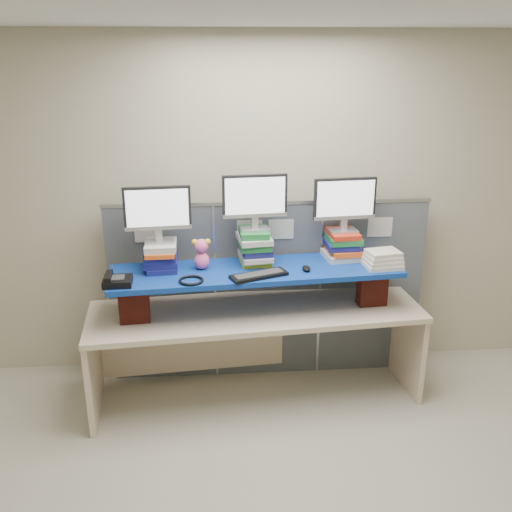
{
  "coord_description": "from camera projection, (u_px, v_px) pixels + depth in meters",
  "views": [
    {
      "loc": [
        -0.43,
        -2.54,
        2.64
      ],
      "look_at": [
        -0.13,
        1.4,
        1.21
      ],
      "focal_mm": 40.0,
      "sensor_mm": 36.0,
      "label": 1
    }
  ],
  "objects": [
    {
      "name": "room",
      "position": [
        303.0,
        315.0,
        2.83
      ],
      "size": [
        5.0,
        4.0,
        2.8
      ],
      "color": "#BCB49A",
      "rests_on": "ground"
    },
    {
      "name": "cubicle_partition",
      "position": [
        268.0,
        290.0,
        4.72
      ],
      "size": [
        2.6,
        0.06,
        1.53
      ],
      "color": "#484D55",
      "rests_on": "ground"
    },
    {
      "name": "desk",
      "position": [
        256.0,
        328.0,
        4.41
      ],
      "size": [
        2.59,
        0.96,
        0.77
      ],
      "rotation": [
        0.0,
        0.0,
        0.09
      ],
      "color": "beige",
      "rests_on": "ground"
    },
    {
      "name": "brick_pier_left",
      "position": [
        134.0,
        303.0,
        4.12
      ],
      "size": [
        0.23,
        0.14,
        0.3
      ],
      "primitive_type": "cube",
      "rotation": [
        0.0,
        0.0,
        0.09
      ],
      "color": "maroon",
      "rests_on": "desk"
    },
    {
      "name": "brick_pier_right",
      "position": [
        372.0,
        287.0,
        4.4
      ],
      "size": [
        0.23,
        0.14,
        0.3
      ],
      "primitive_type": "cube",
      "rotation": [
        0.0,
        0.0,
        0.09
      ],
      "color": "maroon",
      "rests_on": "desk"
    },
    {
      "name": "blue_board",
      "position": [
        256.0,
        271.0,
        4.25
      ],
      "size": [
        2.2,
        0.73,
        0.04
      ],
      "primitive_type": "cube",
      "rotation": [
        0.0,
        0.0,
        0.09
      ],
      "color": "navy",
      "rests_on": "brick_pier_left"
    },
    {
      "name": "book_stack_left",
      "position": [
        160.0,
        256.0,
        4.21
      ],
      "size": [
        0.27,
        0.33,
        0.21
      ],
      "color": "navy",
      "rests_on": "blue_board"
    },
    {
      "name": "book_stack_center",
      "position": [
        255.0,
        246.0,
        4.31
      ],
      "size": [
        0.27,
        0.33,
        0.27
      ],
      "color": "gold",
      "rests_on": "blue_board"
    },
    {
      "name": "book_stack_right",
      "position": [
        342.0,
        245.0,
        4.43
      ],
      "size": [
        0.29,
        0.31,
        0.22
      ],
      "color": "#B9B6B1",
      "rests_on": "blue_board"
    },
    {
      "name": "monitor_left",
      "position": [
        158.0,
        211.0,
        4.09
      ],
      "size": [
        0.48,
        0.15,
        0.42
      ],
      "rotation": [
        0.0,
        0.0,
        0.09
      ],
      "color": "#A9A9AE",
      "rests_on": "book_stack_left"
    },
    {
      "name": "monitor_center",
      "position": [
        255.0,
        199.0,
        4.18
      ],
      "size": [
        0.48,
        0.15,
        0.42
      ],
      "rotation": [
        0.0,
        0.0,
        0.09
      ],
      "color": "#A9A9AE",
      "rests_on": "book_stack_center"
    },
    {
      "name": "monitor_right",
      "position": [
        345.0,
        201.0,
        4.3
      ],
      "size": [
        0.48,
        0.15,
        0.42
      ],
      "rotation": [
        0.0,
        0.0,
        0.09
      ],
      "color": "#A9A9AE",
      "rests_on": "book_stack_right"
    },
    {
      "name": "keyboard",
      "position": [
        259.0,
        275.0,
        4.09
      ],
      "size": [
        0.44,
        0.28,
        0.03
      ],
      "rotation": [
        0.0,
        0.0,
        0.37
      ],
      "color": "black",
      "rests_on": "blue_board"
    },
    {
      "name": "mouse",
      "position": [
        306.0,
        268.0,
        4.2
      ],
      "size": [
        0.08,
        0.12,
        0.03
      ],
      "primitive_type": "ellipsoid",
      "rotation": [
        0.0,
        0.0,
        0.23
      ],
      "color": "black",
      "rests_on": "blue_board"
    },
    {
      "name": "desk_phone",
      "position": [
        116.0,
        281.0,
        3.94
      ],
      "size": [
        0.2,
        0.19,
        0.08
      ],
      "rotation": [
        0.0,
        0.0,
        0.05
      ],
      "color": "black",
      "rests_on": "blue_board"
    },
    {
      "name": "headset",
      "position": [
        191.0,
        280.0,
        4.0
      ],
      "size": [
        0.24,
        0.24,
        0.02
      ],
      "primitive_type": "torus",
      "rotation": [
        0.0,
        0.0,
        0.43
      ],
      "color": "black",
      "rests_on": "blue_board"
    },
    {
      "name": "plush_toy",
      "position": [
        201.0,
        254.0,
        4.19
      ],
      "size": [
        0.14,
        0.1,
        0.24
      ],
      "rotation": [
        0.0,
        0.0,
        0.05
      ],
      "color": "pink",
      "rests_on": "blue_board"
    },
    {
      "name": "binder_stack",
      "position": [
        383.0,
        259.0,
        4.26
      ],
      "size": [
        0.29,
        0.24,
        0.13
      ],
      "rotation": [
        0.0,
        0.0,
        0.13
      ],
      "color": "beige",
      "rests_on": "blue_board"
    }
  ]
}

